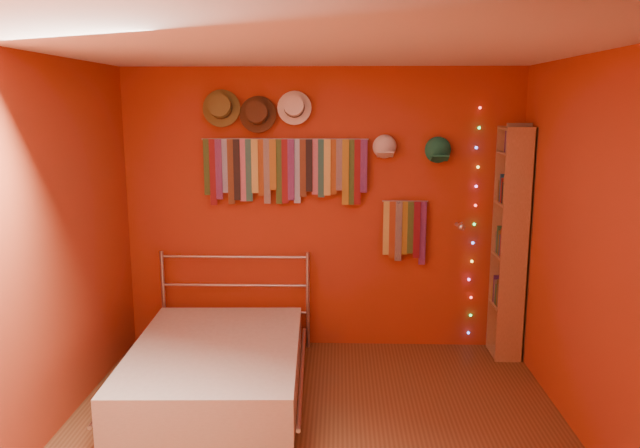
# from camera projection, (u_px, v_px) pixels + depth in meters

# --- Properties ---
(ground) EXTENTS (3.50, 3.50, 0.00)m
(ground) POSITION_uv_depth(u_px,v_px,m) (315.00, 444.00, 4.07)
(ground) COLOR brown
(ground) RESTS_ON ground
(back_wall) EXTENTS (3.50, 0.02, 2.50)m
(back_wall) POSITION_uv_depth(u_px,v_px,m) (322.00, 210.00, 5.55)
(back_wall) COLOR #A8451B
(back_wall) RESTS_ON ground
(right_wall) EXTENTS (0.02, 3.50, 2.50)m
(right_wall) POSITION_uv_depth(u_px,v_px,m) (602.00, 260.00, 3.78)
(right_wall) COLOR #A8451B
(right_wall) RESTS_ON ground
(left_wall) EXTENTS (0.02, 3.50, 2.50)m
(left_wall) POSITION_uv_depth(u_px,v_px,m) (34.00, 256.00, 3.89)
(left_wall) COLOR #A8451B
(left_wall) RESTS_ON ground
(ceiling) EXTENTS (3.50, 3.50, 0.02)m
(ceiling) POSITION_uv_depth(u_px,v_px,m) (314.00, 48.00, 3.60)
(ceiling) COLOR white
(ceiling) RESTS_ON back_wall
(tie_rack) EXTENTS (1.45, 0.03, 0.59)m
(tie_rack) POSITION_uv_depth(u_px,v_px,m) (284.00, 168.00, 5.42)
(tie_rack) COLOR #B2B3B7
(tie_rack) RESTS_ON back_wall
(small_tie_rack) EXTENTS (0.40, 0.03, 0.57)m
(small_tie_rack) POSITION_uv_depth(u_px,v_px,m) (405.00, 229.00, 5.49)
(small_tie_rack) COLOR #B2B3B7
(small_tie_rack) RESTS_ON back_wall
(fedora_olive) EXTENTS (0.32, 0.18, 0.32)m
(fedora_olive) POSITION_uv_depth(u_px,v_px,m) (221.00, 107.00, 5.31)
(fedora_olive) COLOR olive
(fedora_olive) RESTS_ON back_wall
(fedora_brown) EXTENTS (0.32, 0.17, 0.31)m
(fedora_brown) POSITION_uv_depth(u_px,v_px,m) (257.00, 113.00, 5.31)
(fedora_brown) COLOR #462B19
(fedora_brown) RESTS_ON back_wall
(fedora_white) EXTENTS (0.29, 0.16, 0.29)m
(fedora_white) POSITION_uv_depth(u_px,v_px,m) (294.00, 107.00, 5.29)
(fedora_white) COLOR white
(fedora_white) RESTS_ON back_wall
(cap_white) EXTENTS (0.19, 0.24, 0.19)m
(cap_white) POSITION_uv_depth(u_px,v_px,m) (385.00, 147.00, 5.37)
(cap_white) COLOR white
(cap_white) RESTS_ON back_wall
(cap_green) EXTENTS (0.20, 0.25, 0.20)m
(cap_green) POSITION_uv_depth(u_px,v_px,m) (438.00, 150.00, 5.36)
(cap_green) COLOR #197354
(cap_green) RESTS_ON back_wall
(fairy_lights) EXTENTS (0.06, 0.02, 2.04)m
(fairy_lights) POSITION_uv_depth(u_px,v_px,m) (474.00, 224.00, 5.49)
(fairy_lights) COLOR #FF3333
(fairy_lights) RESTS_ON back_wall
(reading_lamp) EXTENTS (0.06, 0.27, 0.08)m
(reading_lamp) POSITION_uv_depth(u_px,v_px,m) (461.00, 227.00, 5.33)
(reading_lamp) COLOR #B2B3B7
(reading_lamp) RESTS_ON back_wall
(bookshelf) EXTENTS (0.25, 0.34, 2.00)m
(bookshelf) POSITION_uv_depth(u_px,v_px,m) (515.00, 242.00, 5.33)
(bookshelf) COLOR #8E6340
(bookshelf) RESTS_ON ground
(bed) EXTENTS (1.40, 1.87, 0.89)m
(bed) POSITION_uv_depth(u_px,v_px,m) (216.00, 367.00, 4.75)
(bed) COLOR #B2B3B7
(bed) RESTS_ON ground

